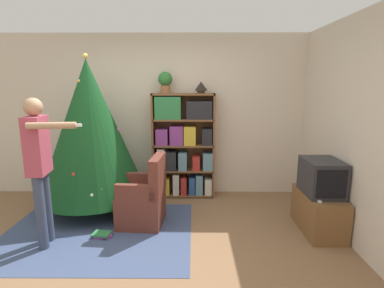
{
  "coord_description": "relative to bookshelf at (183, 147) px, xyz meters",
  "views": [
    {
      "loc": [
        0.54,
        -2.96,
        1.82
      ],
      "look_at": [
        0.52,
        0.86,
        1.05
      ],
      "focal_mm": 28.0,
      "sensor_mm": 36.0,
      "label": 1
    }
  ],
  "objects": [
    {
      "name": "ground_plane",
      "position": [
        -0.37,
        -1.75,
        -0.83
      ],
      "size": [
        14.0,
        14.0,
        0.0
      ],
      "primitive_type": "plane",
      "color": "#846042"
    },
    {
      "name": "wall_back",
      "position": [
        -0.37,
        0.22,
        0.47
      ],
      "size": [
        8.0,
        0.1,
        2.6
      ],
      "color": "beige",
      "rests_on": "ground_plane"
    },
    {
      "name": "wall_right",
      "position": [
        2.02,
        -1.75,
        0.47
      ],
      "size": [
        0.1,
        8.0,
        2.6
      ],
      "color": "beige",
      "rests_on": "ground_plane"
    },
    {
      "name": "area_rug",
      "position": [
        -1.02,
        -1.28,
        -0.82
      ],
      "size": [
        2.32,
        1.78,
        0.01
      ],
      "color": "#3D4C70",
      "rests_on": "ground_plane"
    },
    {
      "name": "bookshelf",
      "position": [
        0.0,
        0.0,
        0.0
      ],
      "size": [
        0.99,
        0.29,
        1.67
      ],
      "color": "brown",
      "rests_on": "ground_plane"
    },
    {
      "name": "tv_stand",
      "position": [
        1.73,
        -1.2,
        -0.58
      ],
      "size": [
        0.42,
        0.81,
        0.49
      ],
      "color": "brown",
      "rests_on": "ground_plane"
    },
    {
      "name": "television",
      "position": [
        1.73,
        -1.2,
        -0.12
      ],
      "size": [
        0.41,
        0.55,
        0.43
      ],
      "color": "#28282D",
      "rests_on": "tv_stand"
    },
    {
      "name": "game_remote",
      "position": [
        1.61,
        -1.44,
        -0.33
      ],
      "size": [
        0.04,
        0.12,
        0.02
      ],
      "color": "white",
      "rests_on": "tv_stand"
    },
    {
      "name": "christmas_tree",
      "position": [
        -1.3,
        -0.51,
        0.36
      ],
      "size": [
        1.52,
        1.52,
        2.23
      ],
      "color": "#4C3323",
      "rests_on": "ground_plane"
    },
    {
      "name": "armchair",
      "position": [
        -0.48,
        -1.01,
        -0.5
      ],
      "size": [
        0.61,
        0.61,
        0.92
      ],
      "rotation": [
        0.0,
        0.0,
        -1.65
      ],
      "color": "brown",
      "rests_on": "ground_plane"
    },
    {
      "name": "standing_person",
      "position": [
        -1.52,
        -1.54,
        0.17
      ],
      "size": [
        0.66,
        0.47,
        1.68
      ],
      "rotation": [
        0.0,
        0.0,
        -1.46
      ],
      "color": "#38425B",
      "rests_on": "ground_plane"
    },
    {
      "name": "potted_plant",
      "position": [
        -0.27,
        0.01,
        1.04
      ],
      "size": [
        0.22,
        0.22,
        0.33
      ],
      "color": "#935B38",
      "rests_on": "bookshelf"
    },
    {
      "name": "table_lamp",
      "position": [
        0.28,
        0.01,
        0.95
      ],
      "size": [
        0.2,
        0.2,
        0.18
      ],
      "color": "#473828",
      "rests_on": "bookshelf"
    },
    {
      "name": "book_pile_near_tree",
      "position": [
        -0.8,
        -0.87,
        -0.78
      ],
      "size": [
        0.23,
        0.17,
        0.09
      ],
      "color": "#284C93",
      "rests_on": "ground_plane"
    },
    {
      "name": "book_pile_by_chair",
      "position": [
        -0.93,
        -1.38,
        -0.8
      ],
      "size": [
        0.25,
        0.19,
        0.05
      ],
      "color": "#843889",
      "rests_on": "ground_plane"
    }
  ]
}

